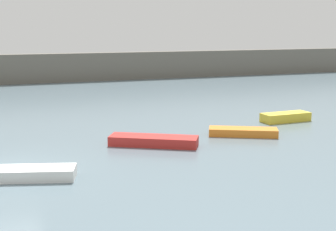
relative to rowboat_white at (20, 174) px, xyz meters
name	(u,v)px	position (x,y,z in m)	size (l,w,h in m)	color
ground_plane	(2,173)	(-0.58, 0.98, -0.20)	(120.00, 120.00, 0.00)	slate
rowboat_white	(20,174)	(0.00, 0.00, 0.00)	(3.69, 1.01, 0.40)	white
rowboat_red	(154,141)	(5.67, 2.82, 0.01)	(3.82, 1.05, 0.42)	red
rowboat_orange	(243,132)	(10.24, 3.17, -0.02)	(3.19, 0.97, 0.36)	orange
rowboat_yellow	(286,117)	(14.05, 5.38, 0.04)	(2.71, 0.97, 0.48)	gold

